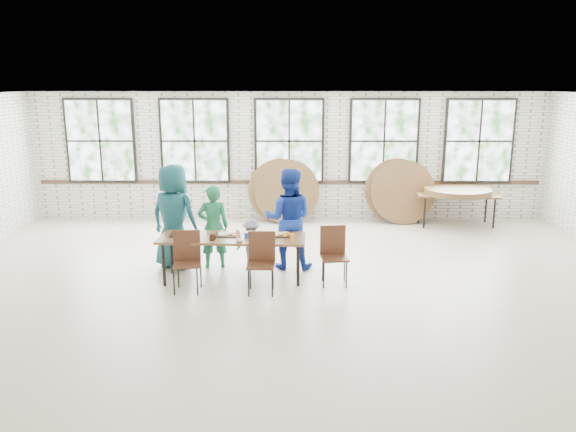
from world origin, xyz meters
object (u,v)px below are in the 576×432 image
at_px(chair_near_left, 187,256).
at_px(storage_table, 457,196).
at_px(chair_near_right, 261,257).
at_px(dining_table, 232,240).

bearing_deg(chair_near_left, storage_table, 30.21).
xyz_separation_m(chair_near_left, chair_near_right, (1.17, -0.05, 0.00)).
bearing_deg(dining_table, chair_near_left, -143.05).
distance_m(chair_near_left, chair_near_right, 1.17).
distance_m(chair_near_right, storage_table, 5.94).
relative_size(chair_near_left, storage_table, 0.51).
relative_size(chair_near_right, storage_table, 0.51).
bearing_deg(dining_table, storage_table, 40.49).
bearing_deg(chair_near_right, chair_near_left, -179.57).
distance_m(dining_table, chair_near_left, 0.82).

